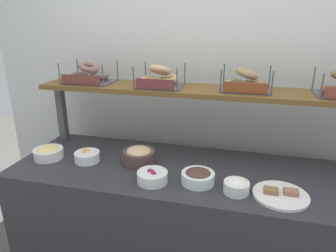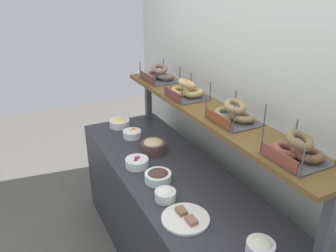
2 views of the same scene
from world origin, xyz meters
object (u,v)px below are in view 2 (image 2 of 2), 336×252
object	(u,v)px
bagel_basket_sesame	(186,91)
bagel_basket_cinnamon_raisin	(297,150)
bowl_hummus	(153,146)
bowl_fruit_salad	(132,134)
bowl_egg_salad	(119,123)
serving_plate_white	(186,218)
bagel_basket_everything	(234,114)
bowl_cream_cheese	(165,194)
bowl_scallion_spread	(260,248)
bagel_basket_poppy	(159,75)
bowl_chocolate_spread	(158,176)
bowl_beet_salad	(137,162)

from	to	relation	value
bagel_basket_sesame	bagel_basket_cinnamon_raisin	size ratio (longest dim) A/B	0.99
bowl_hummus	bowl_fruit_salad	xyz separation A→B (m)	(-0.32, -0.05, -0.02)
bowl_egg_salad	serving_plate_white	bearing A→B (deg)	-4.22
bagel_basket_everything	bagel_basket_cinnamon_raisin	xyz separation A→B (m)	(0.52, -0.01, 0.00)
bowl_hummus	bagel_basket_sesame	distance (m)	0.50
bowl_hummus	bowl_cream_cheese	bearing A→B (deg)	-17.98
bowl_scallion_spread	bagel_basket_cinnamon_raisin	xyz separation A→B (m)	(-0.09, 0.25, 0.43)
bowl_scallion_spread	bagel_basket_poppy	bearing A→B (deg)	171.39
bowl_chocolate_spread	bowl_cream_cheese	bearing A→B (deg)	-13.14
bowl_scallion_spread	bagel_basket_poppy	distance (m)	1.71
bagel_basket_everything	bagel_basket_cinnamon_raisin	bearing A→B (deg)	-1.60
bowl_beet_salad	bowl_chocolate_spread	bearing A→B (deg)	12.36
bowl_scallion_spread	bagel_basket_everything	size ratio (longest dim) A/B	0.48
bagel_basket_cinnamon_raisin	bagel_basket_sesame	bearing A→B (deg)	-179.15
bagel_basket_everything	bagel_basket_cinnamon_raisin	world-z (taller)	bagel_basket_cinnamon_raisin
bowl_chocolate_spread	bagel_basket_sesame	world-z (taller)	bagel_basket_sesame
bowl_cream_cheese	bowl_egg_salad	xyz separation A→B (m)	(-1.17, 0.12, 0.00)
bowl_scallion_spread	bagel_basket_everything	xyz separation A→B (m)	(-0.61, 0.26, 0.43)
bowl_hummus	bagel_basket_poppy	distance (m)	0.66
serving_plate_white	bowl_hummus	bearing A→B (deg)	167.83
serving_plate_white	bowl_chocolate_spread	bearing A→B (deg)	175.90
bowl_fruit_salad	bagel_basket_poppy	world-z (taller)	bagel_basket_poppy
bagel_basket_poppy	bagel_basket_cinnamon_raisin	bearing A→B (deg)	-0.06
bowl_beet_salad	bagel_basket_poppy	distance (m)	0.86
bowl_egg_salad	bowl_cream_cheese	bearing A→B (deg)	-5.84
bowl_hummus	bagel_basket_cinnamon_raisin	size ratio (longest dim) A/B	0.69
bowl_chocolate_spread	bowl_egg_salad	world-z (taller)	bowl_egg_salad
bowl_scallion_spread	serving_plate_white	bearing A→B (deg)	-154.40
bowl_beet_salad	bowl_fruit_salad	bearing A→B (deg)	162.50
bagel_basket_sesame	bowl_hummus	bearing A→B (deg)	-105.02
bagel_basket_poppy	bowl_chocolate_spread	bearing A→B (deg)	-26.32
bowl_chocolate_spread	bowl_hummus	xyz separation A→B (m)	(-0.39, 0.14, 0.01)
bowl_fruit_salad	bagel_basket_everything	distance (m)	1.07
bowl_egg_salad	bagel_basket_sesame	distance (m)	0.85
bowl_cream_cheese	bowl_fruit_salad	bearing A→B (deg)	171.10
bowl_cream_cheese	serving_plate_white	xyz separation A→B (m)	(0.22, 0.02, -0.03)
bowl_fruit_salad	bagel_basket_poppy	xyz separation A→B (m)	(-0.11, 0.31, 0.45)
bowl_fruit_salad	bagel_basket_cinnamon_raisin	world-z (taller)	bagel_basket_cinnamon_raisin
bowl_scallion_spread	bowl_beet_salad	xyz separation A→B (m)	(-1.06, -0.21, -0.02)
bowl_scallion_spread	bagel_basket_everything	distance (m)	0.79
bagel_basket_poppy	bagel_basket_sesame	world-z (taller)	bagel_basket_sesame
bagel_basket_cinnamon_raisin	bowl_egg_salad	bearing A→B (deg)	-168.88
bowl_fruit_salad	bagel_basket_cinnamon_raisin	xyz separation A→B (m)	(1.44, 0.31, 0.45)
bowl_hummus	bagel_basket_everything	size ratio (longest dim) A/B	0.67
bowl_egg_salad	bagel_basket_cinnamon_raisin	bearing A→B (deg)	11.12
bowl_scallion_spread	bowl_chocolate_spread	bearing A→B (deg)	-168.99
bowl_chocolate_spread	bowl_beet_salad	xyz separation A→B (m)	(-0.24, -0.05, -0.00)
bowl_scallion_spread	bowl_fruit_salad	world-z (taller)	bowl_scallion_spread
bowl_chocolate_spread	serving_plate_white	size ratio (longest dim) A/B	0.66
bagel_basket_everything	bowl_chocolate_spread	bearing A→B (deg)	-116.16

